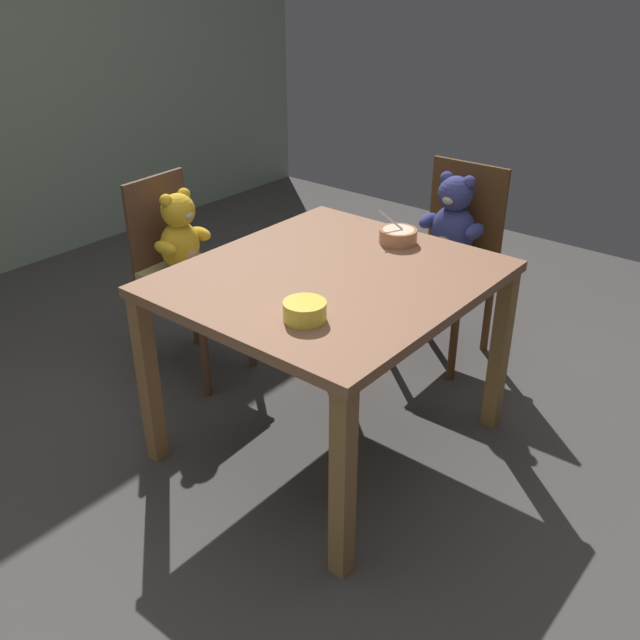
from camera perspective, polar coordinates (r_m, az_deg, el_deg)
name	(u,v)px	position (r m, az deg, el deg)	size (l,w,h in m)	color
ground_plane	(330,442)	(2.87, 0.78, -9.83)	(5.20, 5.20, 0.04)	#454140
dining_table	(331,296)	(2.53, 0.88, 1.92)	(1.09, 0.97, 0.72)	brown
teddy_chair_near_right	(450,241)	(3.26, 10.42, 6.32)	(0.41, 0.41, 0.89)	#513118
teddy_chair_far_center	(185,257)	(3.14, -10.82, 5.03)	(0.38, 0.44, 0.88)	#533626
porridge_bowl_yellow_near_left	(305,310)	(2.17, -1.24, 0.77)	(0.14, 0.14, 0.06)	yellow
porridge_bowl_terracotta_near_right	(398,236)	(2.76, 6.31, 6.77)	(0.15, 0.15, 0.13)	#B67752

